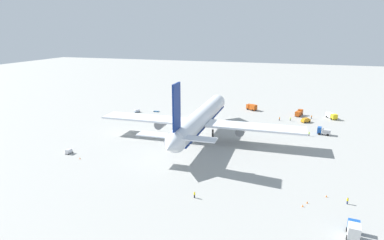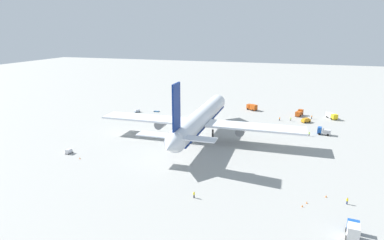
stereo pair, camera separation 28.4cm
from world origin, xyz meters
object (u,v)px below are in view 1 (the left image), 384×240
object	(u,v)px
service_truck_3	(354,230)
traffic_cone_1	(307,202)
service_truck_0	(299,113)
ground_worker_1	(347,201)
ground_worker_4	(311,117)
ground_worker_3	(194,195)
service_truck_1	(252,107)
traffic_cone_2	(326,196)
traffic_cone_3	(80,158)
ground_worker_2	(290,119)
service_van	(306,120)
ground_worker_0	(279,119)
baggage_cart_0	(137,111)
service_truck_2	(332,116)
airliner	(200,119)
traffic_cone_0	(303,206)
baggage_cart_2	(156,111)
ground_worker_5	(309,134)
service_truck_4	(324,131)
baggage_cart_1	(69,151)

from	to	relation	value
service_truck_3	traffic_cone_1	xyz separation A→B (m)	(11.09, 8.42, -1.37)
service_truck_0	ground_worker_1	xyz separation A→B (m)	(-82.48, -11.25, -0.62)
ground_worker_4	ground_worker_3	bearing A→B (deg)	161.19
service_truck_1	service_truck_3	size ratio (longest dim) A/B	1.22
service_truck_1	traffic_cone_2	xyz separation A→B (m)	(-85.25, -29.81, -1.37)
traffic_cone_3	ground_worker_2	bearing A→B (deg)	-42.84
service_van	ground_worker_0	size ratio (longest dim) A/B	2.64
service_truck_0	baggage_cart_0	distance (m)	78.59
service_truck_0	service_truck_2	bearing A→B (deg)	-92.03
baggage_cart_0	traffic_cone_2	size ratio (longest dim) A/B	5.24
airliner	traffic_cone_0	distance (m)	55.17
service_truck_2	baggage_cart_2	size ratio (longest dim) A/B	2.09
ground_worker_2	ground_worker_5	bearing A→B (deg)	-160.04
service_truck_3	service_truck_4	bearing A→B (deg)	1.18
ground_worker_4	service_truck_4	bearing A→B (deg)	-170.93
traffic_cone_1	traffic_cone_2	bearing A→B (deg)	-44.79
service_truck_0	traffic_cone_1	world-z (taller)	service_truck_0
baggage_cart_0	traffic_cone_1	size ratio (longest dim) A/B	5.24
service_truck_2	traffic_cone_0	distance (m)	87.44
traffic_cone_1	traffic_cone_3	distance (m)	68.71
service_truck_3	ground_worker_4	xyz separation A→B (m)	(92.11, 5.15, -0.74)
service_truck_3	baggage_cart_1	world-z (taller)	service_truck_3
service_truck_1	airliner	bearing A→B (deg)	166.26
airliner	service_van	bearing A→B (deg)	-47.24
ground_worker_0	service_van	bearing A→B (deg)	-87.43
baggage_cart_0	baggage_cart_2	distance (m)	9.53
ground_worker_1	traffic_cone_3	size ratio (longest dim) A/B	3.03
ground_worker_0	ground_worker_1	distance (m)	73.66
baggage_cart_2	ground_worker_5	world-z (taller)	ground_worker_5
ground_worker_3	ground_worker_2	bearing A→B (deg)	-14.27
service_truck_4	traffic_cone_0	size ratio (longest dim) A/B	9.30
service_truck_3	ground_worker_2	xyz separation A→B (m)	(85.64, 14.27, -0.80)
service_truck_0	traffic_cone_1	size ratio (longest dim) A/B	11.50
service_truck_4	ground_worker_4	xyz separation A→B (m)	(23.44, 3.74, -0.51)
traffic_cone_0	service_truck_0	bearing A→B (deg)	0.82
service_truck_1	traffic_cone_0	bearing A→B (deg)	-165.21
service_truck_4	traffic_cone_2	world-z (taller)	service_truck_4
service_truck_2	service_truck_4	bearing A→B (deg)	169.30
service_truck_4	ground_worker_1	distance (m)	55.10
ground_worker_0	traffic_cone_3	xyz separation A→B (m)	(-66.35, 57.75, -0.57)
service_van	ground_worker_0	xyz separation A→B (m)	(-0.50, 11.21, -0.19)
traffic_cone_0	ground_worker_0	bearing A→B (deg)	7.23
service_truck_4	traffic_cone_1	xyz separation A→B (m)	(-57.59, 7.01, -1.15)
service_van	ground_worker_1	distance (m)	72.00
ground_worker_0	ground_worker_1	world-z (taller)	ground_worker_1
airliner	service_truck_4	size ratio (longest dim) A/B	14.85
airliner	ground_worker_3	xyz separation A→B (m)	(-44.08, -11.55, -6.69)
airliner	service_truck_1	world-z (taller)	airliner
baggage_cart_1	airliner	bearing A→B (deg)	-52.53
baggage_cart_1	service_truck_1	bearing A→B (deg)	-31.86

